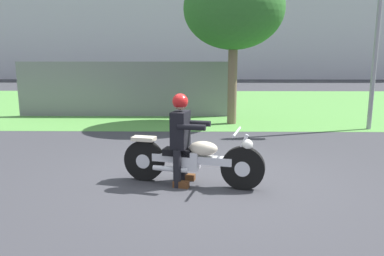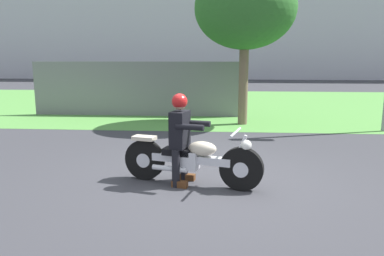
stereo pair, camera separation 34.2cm
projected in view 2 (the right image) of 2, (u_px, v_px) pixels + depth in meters
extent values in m
plane|color=#38383D|center=(208.00, 179.00, 5.97)|extent=(120.00, 120.00, 0.00)
cube|color=#549342|center=(216.00, 104.00, 15.62)|extent=(60.00, 12.00, 0.01)
cube|color=silver|center=(204.00, 6.00, 35.71)|extent=(60.15, 8.00, 13.75)
cylinder|color=black|center=(241.00, 169.00, 5.41)|extent=(0.66, 0.28, 0.65)
cylinder|color=silver|center=(241.00, 169.00, 5.41)|extent=(0.25, 0.19, 0.23)
cylinder|color=black|center=(145.00, 160.00, 5.90)|extent=(0.66, 0.28, 0.65)
cylinder|color=silver|center=(145.00, 160.00, 5.90)|extent=(0.25, 0.19, 0.23)
cube|color=silver|center=(191.00, 159.00, 5.64)|extent=(1.25, 0.44, 0.12)
cube|color=silver|center=(188.00, 160.00, 5.66)|extent=(0.37, 0.31, 0.28)
ellipsoid|color=beige|center=(202.00, 148.00, 5.55)|extent=(0.49, 0.34, 0.22)
cube|color=black|center=(178.00, 152.00, 5.69)|extent=(0.49, 0.34, 0.10)
cube|color=beige|center=(144.00, 138.00, 5.84)|extent=(0.40, 0.28, 0.06)
cylinder|color=silver|center=(238.00, 152.00, 5.38)|extent=(0.26, 0.11, 0.53)
cylinder|color=silver|center=(236.00, 132.00, 5.34)|extent=(0.20, 0.65, 0.04)
sphere|color=white|center=(246.00, 145.00, 5.32)|extent=(0.16, 0.16, 0.16)
cylinder|color=silver|center=(169.00, 169.00, 5.63)|extent=(0.55, 0.21, 0.08)
cylinder|color=black|center=(184.00, 162.00, 5.89)|extent=(0.12, 0.12, 0.57)
cube|color=#593319|center=(188.00, 177.00, 5.91)|extent=(0.26, 0.16, 0.10)
cylinder|color=black|center=(176.00, 169.00, 5.55)|extent=(0.12, 0.12, 0.57)
cube|color=#593319|center=(180.00, 184.00, 5.58)|extent=(0.26, 0.16, 0.10)
cube|color=black|center=(180.00, 129.00, 5.61)|extent=(0.31, 0.42, 0.56)
cylinder|color=black|center=(197.00, 123.00, 5.69)|extent=(0.43, 0.19, 0.09)
cylinder|color=black|center=(190.00, 127.00, 5.37)|extent=(0.43, 0.19, 0.09)
sphere|color=#D8A884|center=(180.00, 103.00, 5.54)|extent=(0.20, 0.20, 0.20)
sphere|color=#B21919|center=(180.00, 101.00, 5.53)|extent=(0.24, 0.24, 0.24)
cylinder|color=brown|center=(243.00, 85.00, 10.68)|extent=(0.27, 0.27, 2.29)
ellipsoid|color=#2D6B28|center=(245.00, 8.00, 10.28)|extent=(2.84, 2.84, 2.27)
cube|color=slate|center=(136.00, 89.00, 12.31)|extent=(7.00, 0.06, 1.80)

